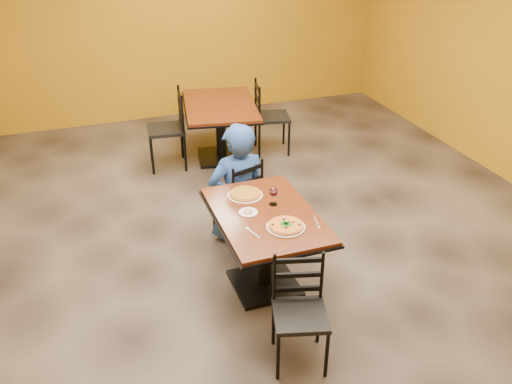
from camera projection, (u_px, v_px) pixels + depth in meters
name	position (u px, v px, depth m)	size (l,w,h in m)	color
floor	(247.00, 255.00, 5.27)	(7.00, 8.00, 0.01)	black
wall_back	(158.00, 18.00, 7.85)	(7.00, 0.01, 3.00)	#C58115
table_main	(265.00, 233.00, 4.59)	(0.83, 1.23, 0.75)	#581F0D
table_second	(220.00, 118.00, 6.94)	(1.12, 1.48, 0.75)	#581F0D
chair_main_near	(300.00, 316.00, 3.88)	(0.38, 0.38, 0.85)	black
chair_main_far	(237.00, 196.00, 5.41)	(0.38, 0.38, 0.85)	black
chair_second_left	(166.00, 130.00, 6.76)	(0.45, 0.45, 0.99)	black
chair_second_right	(272.00, 117.00, 7.18)	(0.44, 0.44, 0.96)	black
diner	(237.00, 182.00, 5.28)	(0.61, 0.40, 1.22)	navy
plate_main	(286.00, 227.00, 4.30)	(0.31, 0.31, 0.01)	white
pizza_main	(286.00, 225.00, 4.29)	(0.28, 0.28, 0.02)	#952B0A
plate_far	(245.00, 195.00, 4.76)	(0.31, 0.31, 0.01)	white
pizza_far	(245.00, 193.00, 4.75)	(0.28, 0.28, 0.02)	gold
side_plate	(248.00, 212.00, 4.50)	(0.16, 0.16, 0.01)	white
dip	(248.00, 211.00, 4.49)	(0.09, 0.09, 0.01)	#A58150
wine_glass	(273.00, 195.00, 4.58)	(0.08, 0.08, 0.18)	white
fork	(252.00, 232.00, 4.24)	(0.01, 0.19, 0.00)	silver
knife	(317.00, 222.00, 4.38)	(0.01, 0.21, 0.00)	silver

